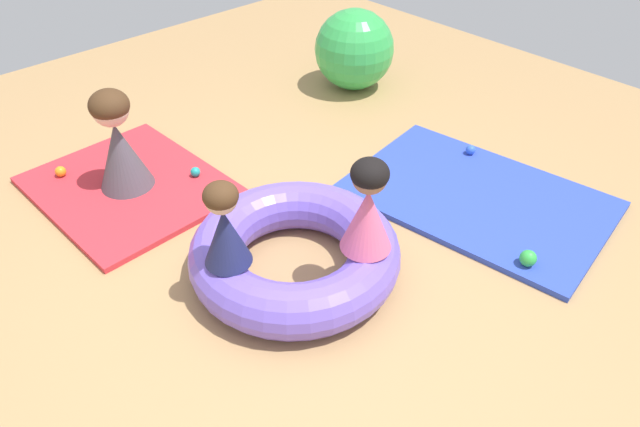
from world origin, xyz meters
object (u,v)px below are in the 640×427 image
child_in_navy (224,225)px  play_ball_blue (471,150)px  adult_seated (118,141)px  child_in_pink (368,207)px  play_ball_teal (195,172)px  play_ball_orange (61,171)px  play_ball_green (528,258)px  exercise_ball_large (354,49)px  inflatable_cushion (295,253)px

child_in_navy → play_ball_blue: (0.03, 2.20, -0.47)m
child_in_navy → adult_seated: (-1.38, 0.11, -0.15)m
adult_seated → play_ball_blue: adult_seated is taller
child_in_pink → play_ball_teal: (-1.56, -0.10, -0.50)m
play_ball_teal → child_in_pink: bearing=3.8°
play_ball_orange → play_ball_green: bearing=30.0°
adult_seated → exercise_ball_large: (-0.07, 2.34, -0.04)m
child_in_pink → play_ball_teal: child_in_pink is taller
child_in_pink → play_ball_blue: bearing=-135.3°
play_ball_blue → child_in_pink: bearing=-76.3°
play_ball_green → adult_seated: bearing=-151.0°
child_in_pink → exercise_ball_large: 2.62m
play_ball_orange → play_ball_green: play_ball_green is taller
play_ball_green → child_in_pink: bearing=-125.4°
inflatable_cushion → child_in_navy: child_in_navy is taller
child_in_navy → child_in_pink: bearing=-61.6°
play_ball_green → play_ball_teal: play_ball_green is taller
play_ball_orange → play_ball_teal: play_ball_orange is taller
child_in_navy → play_ball_teal: 1.34m
child_in_navy → play_ball_blue: 2.25m
child_in_pink → exercise_ball_large: size_ratio=0.78×
child_in_pink → play_ball_orange: bearing=-39.0°
adult_seated → play_ball_teal: adult_seated is taller
play_ball_orange → adult_seated: bearing=35.1°
child_in_navy → play_ball_green: (0.99, 1.42, -0.45)m
child_in_navy → play_ball_teal: child_in_navy is taller
inflatable_cushion → adult_seated: size_ratio=1.70×
play_ball_teal → exercise_ball_large: 1.98m
child_in_pink → adult_seated: child_in_pink is taller
child_in_pink → play_ball_blue: child_in_pink is taller
child_in_navy → exercise_ball_large: 2.85m
inflatable_cushion → play_ball_teal: 1.21m
child_in_pink → inflatable_cushion: bearing=-28.2°
child_in_pink → play_ball_green: (0.57, 0.80, -0.48)m
child_in_navy → exercise_ball_large: child_in_navy is taller
play_ball_green → play_ball_blue: bearing=140.8°
child_in_navy → play_ball_green: size_ratio=4.95×
inflatable_cushion → child_in_pink: (0.35, 0.21, 0.42)m
child_in_pink → child_in_navy: bearing=-3.0°
inflatable_cushion → exercise_ball_large: size_ratio=1.72×
play_ball_orange → child_in_pink: bearing=20.0°
inflatable_cushion → play_ball_green: inflatable_cushion is taller
child_in_navy → play_ball_teal: size_ratio=7.09×
inflatable_cushion → play_ball_green: size_ratio=12.20×
child_in_pink → play_ball_orange: (-2.22, -0.81, -0.49)m
inflatable_cushion → child_in_pink: child_in_pink is taller
child_in_navy → play_ball_green: child_in_navy is taller
adult_seated → play_ball_orange: bearing=71.1°
play_ball_orange → play_ball_blue: (1.83, 2.39, -0.00)m
child_in_pink → adult_seated: 1.88m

